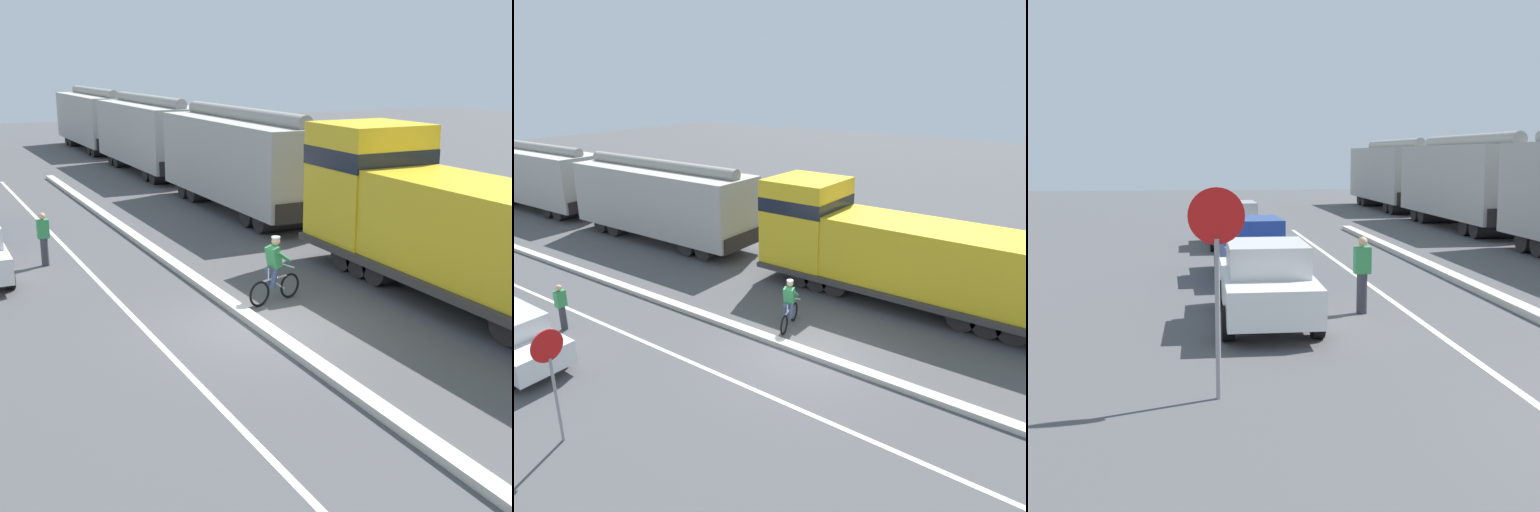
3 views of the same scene
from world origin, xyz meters
The scene contains 8 objects.
lane_stripe centered at (-2.40, 6.00, 0.00)m, with size 0.14×36.00×0.01m, color silver.
hopper_car_middle centered at (5.39, 23.56, 2.08)m, with size 2.90×10.60×4.18m.
hopper_car_trailing centered at (5.39, 35.16, 2.08)m, with size 2.90×10.60×4.18m.
parked_car_white centered at (-5.46, 6.82, 0.82)m, with size 1.89×4.23×1.62m.
parked_car_blue centered at (-5.27, 12.15, 0.82)m, with size 1.93×4.25×1.62m.
parked_car_silver centered at (-5.32, 18.79, 0.82)m, with size 1.86×4.22×1.62m.
stop_sign centered at (-6.59, 2.53, 2.02)m, with size 0.76×0.08×2.88m.
pedestrian_by_cars centered at (-3.39, 7.39, 0.85)m, with size 0.34×0.22×1.62m.
Camera 3 is at (-6.96, -6.86, 3.31)m, focal length 50.00 mm.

